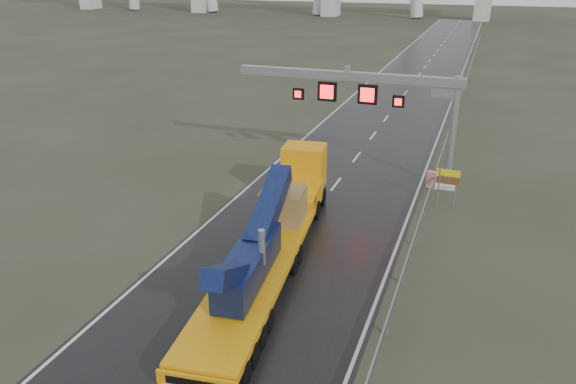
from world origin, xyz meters
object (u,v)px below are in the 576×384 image
at_px(heavy_haul_truck, 277,222).
at_px(striped_barrier, 432,180).
at_px(sign_gantry, 379,97).
at_px(exit_sign_pair, 448,180).

xyz_separation_m(heavy_haul_truck, striped_barrier, (6.35, 11.53, -1.12)).
bearing_deg(heavy_haul_truck, striped_barrier, 54.61).
xyz_separation_m(sign_gantry, heavy_haul_truck, (-2.46, -12.00, -3.93)).
xyz_separation_m(exit_sign_pair, striped_barrier, (-1.10, 2.64, -1.07)).
xyz_separation_m(sign_gantry, exit_sign_pair, (5.00, -3.11, -3.98)).
distance_m(exit_sign_pair, striped_barrier, 3.05).
bearing_deg(heavy_haul_truck, sign_gantry, 71.89).
bearing_deg(exit_sign_pair, sign_gantry, 152.09).
relative_size(heavy_haul_truck, exit_sign_pair, 8.00).
bearing_deg(striped_barrier, sign_gantry, -168.41).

